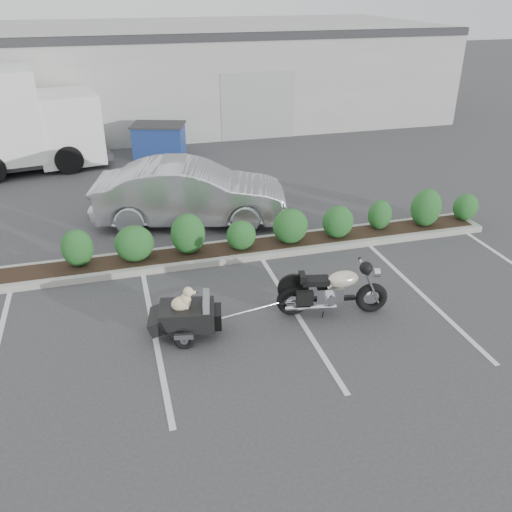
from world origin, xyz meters
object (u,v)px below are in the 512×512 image
object	(u,v)px
pet_trailer	(186,315)
sedan	(191,193)
dumpster	(159,141)
motorcycle	(333,291)

from	to	relation	value
pet_trailer	sedan	xyz separation A→B (m)	(0.94, 5.06, 0.38)
sedan	dumpster	distance (m)	6.20
sedan	dumpster	xyz separation A→B (m)	(-0.11, 6.19, -0.20)
sedan	pet_trailer	bearing A→B (deg)	-176.59
pet_trailer	sedan	bearing A→B (deg)	90.96
motorcycle	sedan	world-z (taller)	sedan
motorcycle	pet_trailer	bearing A→B (deg)	-169.01
motorcycle	sedan	bearing A→B (deg)	121.34
motorcycle	sedan	size ratio (longest dim) A/B	0.43
pet_trailer	sedan	world-z (taller)	sedan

